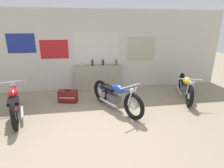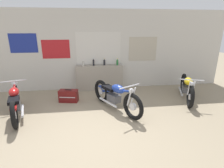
{
  "view_description": "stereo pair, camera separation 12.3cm",
  "coord_description": "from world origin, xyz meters",
  "px_view_note": "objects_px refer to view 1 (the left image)",
  "views": [
    {
      "loc": [
        -0.18,
        -3.17,
        2.2
      ],
      "look_at": [
        0.53,
        1.38,
        0.7
      ],
      "focal_mm": 28.0,
      "sensor_mm": 36.0,
      "label": 1
    },
    {
      "loc": [
        -0.05,
        -3.18,
        2.2
      ],
      "look_at": [
        0.53,
        1.38,
        0.7
      ],
      "focal_mm": 28.0,
      "sensor_mm": 36.0,
      "label": 2
    }
  ],
  "objects_px": {
    "hard_case_darkred": "(68,96)",
    "bottle_left_center": "(92,62)",
    "bottle_leftmost": "(82,64)",
    "motorcycle_red": "(14,102)",
    "bottle_right_center": "(116,62)",
    "motorcycle_blue": "(115,96)",
    "motorcycle_yellow": "(185,86)",
    "bottle_center": "(103,62)"
  },
  "relations": [
    {
      "from": "bottle_right_center",
      "to": "hard_case_darkred",
      "type": "distance_m",
      "value": 2.1
    },
    {
      "from": "bottle_left_center",
      "to": "motorcycle_yellow",
      "type": "height_order",
      "value": "bottle_left_center"
    },
    {
      "from": "bottle_left_center",
      "to": "hard_case_darkred",
      "type": "distance_m",
      "value": 1.54
    },
    {
      "from": "bottle_left_center",
      "to": "motorcycle_red",
      "type": "distance_m",
      "value": 2.77
    },
    {
      "from": "bottle_right_center",
      "to": "motorcycle_red",
      "type": "xyz_separation_m",
      "value": [
        -2.91,
        -1.71,
        -0.62
      ]
    },
    {
      "from": "bottle_leftmost",
      "to": "motorcycle_yellow",
      "type": "distance_m",
      "value": 3.53
    },
    {
      "from": "bottle_leftmost",
      "to": "motorcycle_blue",
      "type": "distance_m",
      "value": 2.01
    },
    {
      "from": "bottle_left_center",
      "to": "bottle_right_center",
      "type": "relative_size",
      "value": 1.09
    },
    {
      "from": "bottle_leftmost",
      "to": "bottle_left_center",
      "type": "distance_m",
      "value": 0.36
    },
    {
      "from": "bottle_left_center",
      "to": "bottle_center",
      "type": "xyz_separation_m",
      "value": [
        0.38,
        0.03,
        -0.02
      ]
    },
    {
      "from": "bottle_right_center",
      "to": "motorcycle_blue",
      "type": "xyz_separation_m",
      "value": [
        -0.32,
        -1.69,
        -0.61
      ]
    },
    {
      "from": "bottle_leftmost",
      "to": "bottle_left_center",
      "type": "xyz_separation_m",
      "value": [
        0.36,
        0.02,
        0.03
      ]
    },
    {
      "from": "bottle_center",
      "to": "motorcycle_red",
      "type": "relative_size",
      "value": 0.13
    },
    {
      "from": "bottle_left_center",
      "to": "motorcycle_blue",
      "type": "xyz_separation_m",
      "value": [
        0.53,
        -1.72,
        -0.62
      ]
    },
    {
      "from": "motorcycle_yellow",
      "to": "motorcycle_blue",
      "type": "xyz_separation_m",
      "value": [
        -2.37,
        -0.49,
        0.02
      ]
    },
    {
      "from": "motorcycle_yellow",
      "to": "hard_case_darkred",
      "type": "relative_size",
      "value": 3.18
    },
    {
      "from": "bottle_leftmost",
      "to": "bottle_right_center",
      "type": "relative_size",
      "value": 0.85
    },
    {
      "from": "bottle_center",
      "to": "bottle_right_center",
      "type": "distance_m",
      "value": 0.47
    },
    {
      "from": "bottle_center",
      "to": "motorcycle_blue",
      "type": "distance_m",
      "value": 1.86
    },
    {
      "from": "bottle_center",
      "to": "motorcycle_red",
      "type": "xyz_separation_m",
      "value": [
        -2.45,
        -1.78,
        -0.61
      ]
    },
    {
      "from": "motorcycle_blue",
      "to": "motorcycle_red",
      "type": "bearing_deg",
      "value": -179.46
    },
    {
      "from": "bottle_right_center",
      "to": "motorcycle_yellow",
      "type": "relative_size",
      "value": 0.13
    },
    {
      "from": "bottle_center",
      "to": "motorcycle_blue",
      "type": "height_order",
      "value": "bottle_center"
    },
    {
      "from": "motorcycle_red",
      "to": "motorcycle_yellow",
      "type": "xyz_separation_m",
      "value": [
        4.96,
        0.52,
        -0.0
      ]
    },
    {
      "from": "bottle_left_center",
      "to": "bottle_center",
      "type": "relative_size",
      "value": 1.15
    },
    {
      "from": "bottle_left_center",
      "to": "bottle_right_center",
      "type": "xyz_separation_m",
      "value": [
        0.85,
        -0.03,
        -0.01
      ]
    },
    {
      "from": "bottle_leftmost",
      "to": "motorcycle_red",
      "type": "relative_size",
      "value": 0.11
    },
    {
      "from": "motorcycle_red",
      "to": "motorcycle_yellow",
      "type": "relative_size",
      "value": 0.99
    },
    {
      "from": "motorcycle_yellow",
      "to": "hard_case_darkred",
      "type": "xyz_separation_m",
      "value": [
        -3.72,
        0.23,
        -0.2
      ]
    },
    {
      "from": "bottle_center",
      "to": "hard_case_darkred",
      "type": "height_order",
      "value": "bottle_center"
    },
    {
      "from": "bottle_center",
      "to": "bottle_left_center",
      "type": "bearing_deg",
      "value": -174.87
    },
    {
      "from": "motorcycle_blue",
      "to": "hard_case_darkred",
      "type": "height_order",
      "value": "motorcycle_blue"
    },
    {
      "from": "bottle_right_center",
      "to": "motorcycle_yellow",
      "type": "distance_m",
      "value": 2.46
    },
    {
      "from": "bottle_leftmost",
      "to": "motorcycle_blue",
      "type": "bearing_deg",
      "value": -62.27
    },
    {
      "from": "bottle_leftmost",
      "to": "bottle_left_center",
      "type": "bearing_deg",
      "value": 3.54
    },
    {
      "from": "motorcycle_red",
      "to": "bottle_left_center",
      "type": "bearing_deg",
      "value": 40.27
    },
    {
      "from": "bottle_leftmost",
      "to": "bottle_left_center",
      "type": "height_order",
      "value": "bottle_left_center"
    },
    {
      "from": "bottle_left_center",
      "to": "motorcycle_blue",
      "type": "height_order",
      "value": "bottle_left_center"
    },
    {
      "from": "hard_case_darkred",
      "to": "bottle_left_center",
      "type": "bearing_deg",
      "value": 50.7
    },
    {
      "from": "bottle_left_center",
      "to": "bottle_center",
      "type": "distance_m",
      "value": 0.39
    },
    {
      "from": "motorcycle_red",
      "to": "motorcycle_yellow",
      "type": "height_order",
      "value": "motorcycle_red"
    },
    {
      "from": "bottle_left_center",
      "to": "bottle_right_center",
      "type": "distance_m",
      "value": 0.85
    }
  ]
}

